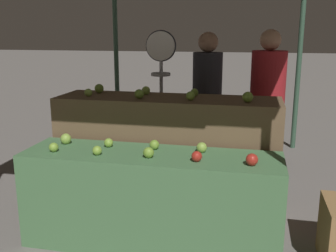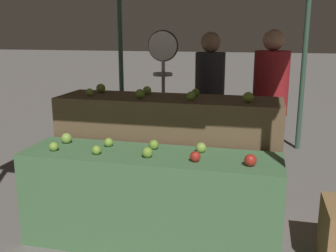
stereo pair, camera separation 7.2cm
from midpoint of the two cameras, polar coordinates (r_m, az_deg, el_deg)
name	(u,v)px [view 1 (the left image)]	position (r m, az deg, el deg)	size (l,w,h in m)	color
ground_plane	(152,243)	(3.30, -3.05, -16.58)	(60.00, 60.00, 0.00)	slate
display_counter_front	(151,200)	(3.13, -3.13, -10.62)	(1.98, 0.55, 0.75)	#4C7A4C
display_counter_back	(168,156)	(3.61, -0.63, -4.38)	(1.98, 0.55, 1.09)	brown
apple_front_0	(54,147)	(3.17, -16.88, -2.97)	(0.07, 0.07, 0.07)	#84AD3D
apple_front_1	(97,150)	(3.00, -10.92, -3.51)	(0.07, 0.07, 0.07)	#84AD3D
apple_front_2	(149,153)	(2.89, -3.55, -3.86)	(0.08, 0.08, 0.08)	#7AA338
apple_front_3	(197,156)	(2.81, 3.46, -4.42)	(0.08, 0.08, 0.08)	#AD281E
apple_front_4	(252,160)	(2.78, 11.36, -4.81)	(0.09, 0.09, 0.09)	#AD281E
apple_front_5	(66,139)	(3.35, -15.20, -1.80)	(0.09, 0.09, 0.09)	#8EB247
apple_front_6	(109,143)	(3.19, -9.25, -2.41)	(0.07, 0.07, 0.07)	#84AD3D
apple_front_7	(154,145)	(3.09, -2.65, -2.73)	(0.08, 0.08, 0.08)	#7AA338
apple_front_8	(202,147)	(3.02, 4.24, -3.12)	(0.08, 0.08, 0.08)	#8EB247
apple_back_0	(88,93)	(3.61, -12.06, 4.76)	(0.07, 0.07, 0.07)	#8EB247
apple_back_1	(139,94)	(3.43, -4.80, 4.66)	(0.08, 0.08, 0.08)	#7AA338
apple_back_2	(190,96)	(3.33, 2.66, 4.38)	(0.08, 0.08, 0.08)	#7AA338
apple_back_3	(248,97)	(3.30, 10.89, 4.15)	(0.09, 0.09, 0.09)	#7AA338
apple_back_4	(99,88)	(3.80, -10.50, 5.38)	(0.09, 0.09, 0.09)	#7AA338
apple_back_5	(146,90)	(3.65, -3.79, 5.17)	(0.08, 0.08, 0.08)	#8EB247
apple_back_6	(194,92)	(3.55, 3.28, 4.88)	(0.07, 0.07, 0.07)	#7AA338
produce_scale	(161,73)	(4.09, -1.54, 7.63)	(0.32, 0.20, 1.67)	#99999E
person_vendor_at_scale	(207,96)	(4.37, 5.21, 4.39)	(0.39, 0.39, 1.65)	#2D2D38
person_customer_left	(267,97)	(4.38, 13.74, 4.10)	(0.49, 0.49, 1.68)	#2D2D38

